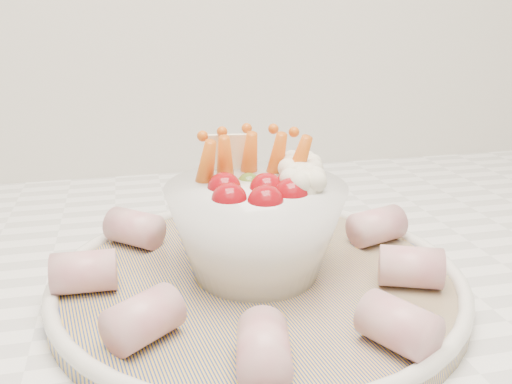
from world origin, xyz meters
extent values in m
cube|color=white|center=(0.00, 1.45, 0.90)|extent=(2.04, 0.62, 0.04)
cylinder|color=navy|center=(0.11, 1.40, 0.93)|extent=(0.37, 0.37, 0.01)
torus|color=silver|center=(0.11, 1.40, 0.94)|extent=(0.33, 0.33, 0.01)
sphere|color=maroon|center=(0.09, 1.38, 1.01)|extent=(0.03, 0.03, 0.03)
sphere|color=maroon|center=(0.11, 1.37, 1.01)|extent=(0.03, 0.03, 0.03)
sphere|color=maroon|center=(0.13, 1.38, 1.01)|extent=(0.03, 0.03, 0.03)
sphere|color=maroon|center=(0.09, 1.40, 1.01)|extent=(0.03, 0.03, 0.03)
sphere|color=maroon|center=(0.12, 1.40, 1.01)|extent=(0.03, 0.03, 0.03)
sphere|color=maroon|center=(0.14, 1.40, 1.01)|extent=(0.03, 0.03, 0.03)
sphere|color=#4B6722|center=(0.11, 1.42, 1.00)|extent=(0.02, 0.02, 0.02)
cone|color=#CD5913|center=(0.09, 1.43, 1.02)|extent=(0.02, 0.04, 0.06)
cone|color=#CD5913|center=(0.12, 1.44, 1.02)|extent=(0.02, 0.04, 0.06)
cone|color=#CD5913|center=(0.14, 1.43, 1.02)|extent=(0.02, 0.04, 0.06)
cone|color=#CD5913|center=(0.08, 1.42, 1.02)|extent=(0.03, 0.04, 0.06)
cone|color=#CD5913|center=(0.15, 1.42, 1.02)|extent=(0.03, 0.04, 0.06)
sphere|color=white|center=(0.15, 1.41, 1.01)|extent=(0.03, 0.03, 0.03)
sphere|color=white|center=(0.15, 1.39, 1.01)|extent=(0.03, 0.03, 0.03)
sphere|color=white|center=(0.16, 1.43, 1.01)|extent=(0.03, 0.03, 0.03)
cube|color=#F4E7BE|center=(0.10, 1.45, 1.02)|extent=(0.04, 0.02, 0.05)
cylinder|color=#B65363|center=(0.22, 1.35, 0.95)|extent=(0.06, 0.05, 0.03)
cylinder|color=#B65363|center=(0.23, 1.44, 0.95)|extent=(0.05, 0.05, 0.03)
cylinder|color=#B65363|center=(0.18, 1.51, 0.95)|extent=(0.05, 0.06, 0.03)
cylinder|color=#B65363|center=(0.10, 1.52, 0.95)|extent=(0.04, 0.05, 0.03)
cylinder|color=#B65363|center=(0.02, 1.48, 0.95)|extent=(0.06, 0.06, 0.03)
cylinder|color=#B65363|center=(-0.02, 1.40, 0.95)|extent=(0.05, 0.03, 0.03)
cylinder|color=#B65363|center=(0.02, 1.32, 0.95)|extent=(0.06, 0.05, 0.03)
cylinder|color=#B65363|center=(0.09, 1.27, 0.95)|extent=(0.04, 0.05, 0.03)
cylinder|color=#B65363|center=(0.18, 1.28, 0.95)|extent=(0.05, 0.06, 0.03)
camera|label=1|loc=(0.02, 1.00, 1.15)|focal=40.00mm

